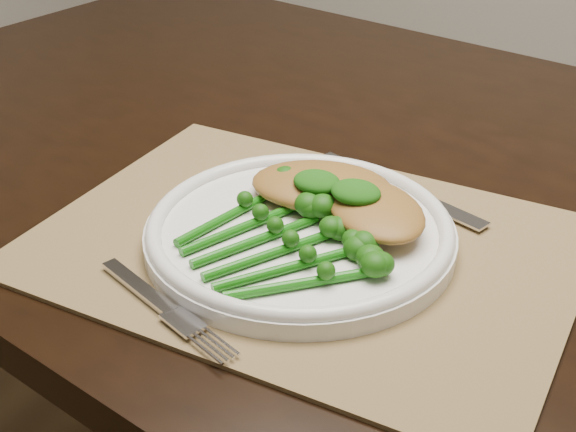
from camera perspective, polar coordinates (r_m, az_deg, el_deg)
The scene contains 10 objects.
dining_table at distance 1.13m, azimuth 6.44°, elevation -13.76°, with size 1.72×1.13×0.75m.
placemat at distance 0.76m, azimuth 1.20°, elevation -2.14°, with size 0.50×0.36×0.00m, color olive.
dinner_plate at distance 0.75m, azimuth 0.86°, elevation -1.08°, with size 0.29×0.29×0.03m.
knife at distance 0.86m, azimuth 6.82°, elevation 2.40°, with size 0.21×0.08×0.01m.
fork at distance 0.67m, azimuth -8.19°, elevation -6.90°, with size 0.18×0.07×0.01m.
chicken_fillet_left at distance 0.79m, azimuth 2.41°, elevation 2.17°, with size 0.14×0.10×0.03m, color olive.
chicken_fillet_right at distance 0.75m, azimuth 6.27°, elevation 0.45°, with size 0.12×0.08×0.02m, color olive.
pesto_dollop_left at distance 0.77m, azimuth 2.07°, elevation 2.44°, with size 0.05×0.04×0.02m, color #0E4409.
pesto_dollop_right at distance 0.75m, azimuth 4.84°, elevation 1.70°, with size 0.05×0.04×0.02m, color #0E4409.
broccolini_bundle at distance 0.72m, azimuth -1.73°, elevation -2.22°, with size 0.22×0.22×0.04m.
Camera 1 is at (0.39, -0.64, 1.17)m, focal length 50.00 mm.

